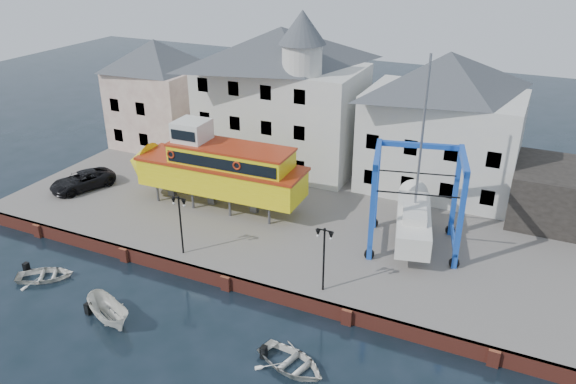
% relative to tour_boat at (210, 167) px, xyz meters
% --- Properties ---
extents(ground, '(140.00, 140.00, 0.00)m').
position_rel_tour_boat_xyz_m(ground, '(6.19, -8.40, -4.11)').
color(ground, black).
rests_on(ground, ground).
extents(hardstanding, '(44.00, 22.00, 1.00)m').
position_rel_tour_boat_xyz_m(hardstanding, '(6.19, 2.60, -3.61)').
color(hardstanding, slate).
rests_on(hardstanding, ground).
extents(quay_wall, '(44.00, 0.47, 1.00)m').
position_rel_tour_boat_xyz_m(quay_wall, '(6.19, -8.30, -3.61)').
color(quay_wall, brown).
rests_on(quay_wall, ground).
extents(building_pink, '(8.00, 7.00, 10.30)m').
position_rel_tour_boat_xyz_m(building_pink, '(-11.81, 9.59, 2.04)').
color(building_pink, tan).
rests_on(building_pink, hardstanding).
extents(building_white_main, '(14.00, 8.30, 14.00)m').
position_rel_tour_boat_xyz_m(building_white_main, '(1.32, 9.99, 3.23)').
color(building_white_main, silver).
rests_on(building_white_main, hardstanding).
extents(building_white_right, '(12.00, 8.00, 11.20)m').
position_rel_tour_boat_xyz_m(building_white_right, '(15.19, 10.59, 2.49)').
color(building_white_right, silver).
rests_on(building_white_right, hardstanding).
extents(shed_dark, '(8.00, 7.00, 4.00)m').
position_rel_tour_boat_xyz_m(shed_dark, '(25.19, 8.60, -1.11)').
color(shed_dark, black).
rests_on(shed_dark, hardstanding).
extents(lamp_post_left, '(1.12, 0.32, 4.20)m').
position_rel_tour_boat_xyz_m(lamp_post_left, '(2.19, -7.20, 0.06)').
color(lamp_post_left, black).
rests_on(lamp_post_left, hardstanding).
extents(lamp_post_right, '(1.12, 0.32, 4.20)m').
position_rel_tour_boat_xyz_m(lamp_post_right, '(12.19, -7.20, 0.06)').
color(lamp_post_right, black).
rests_on(lamp_post_right, hardstanding).
extents(tour_boat, '(15.24, 4.04, 6.60)m').
position_rel_tour_boat_xyz_m(tour_boat, '(0.00, 0.00, 0.00)').
color(tour_boat, '#59595E').
rests_on(tour_boat, hardstanding).
extents(travel_lift, '(6.94, 8.82, 12.91)m').
position_rel_tour_boat_xyz_m(travel_lift, '(15.55, 0.85, -0.95)').
color(travel_lift, blue).
rests_on(travel_lift, hardstanding).
extents(van, '(4.18, 5.72, 1.45)m').
position_rel_tour_boat_xyz_m(van, '(-11.23, -2.16, -2.39)').
color(van, black).
rests_on(van, hardstanding).
extents(motorboat_a, '(4.21, 2.92, 1.52)m').
position_rel_tour_boat_xyz_m(motorboat_a, '(1.71, -13.98, -4.11)').
color(motorboat_a, silver).
rests_on(motorboat_a, ground).
extents(motorboat_b, '(4.56, 3.78, 0.82)m').
position_rel_tour_boat_xyz_m(motorboat_b, '(12.77, -12.97, -4.11)').
color(motorboat_b, silver).
rests_on(motorboat_b, ground).
extents(motorboat_d, '(4.36, 4.08, 0.73)m').
position_rel_tour_boat_xyz_m(motorboat_d, '(-5.09, -12.33, -4.11)').
color(motorboat_d, silver).
rests_on(motorboat_d, ground).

